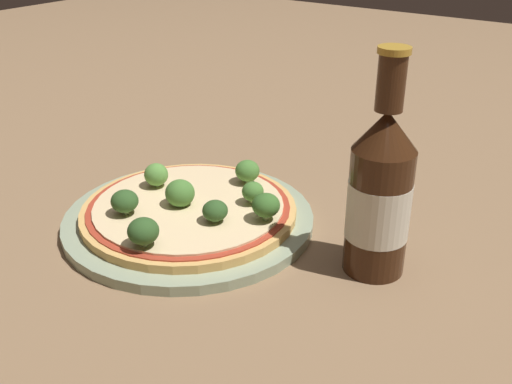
% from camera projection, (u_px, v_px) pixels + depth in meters
% --- Properties ---
extents(ground_plane, '(3.00, 3.00, 0.00)m').
position_uv_depth(ground_plane, '(194.00, 225.00, 0.70)').
color(ground_plane, '#846647').
extents(plate, '(0.29, 0.29, 0.01)m').
position_uv_depth(plate, '(187.00, 220.00, 0.70)').
color(plate, '#93A384').
rests_on(plate, ground_plane).
extents(pizza, '(0.25, 0.25, 0.01)m').
position_uv_depth(pizza, '(187.00, 211.00, 0.69)').
color(pizza, tan).
rests_on(pizza, plate).
extents(broccoli_floret_0, '(0.03, 0.03, 0.03)m').
position_uv_depth(broccoli_floret_0, '(156.00, 175.00, 0.73)').
color(broccoli_floret_0, '#89A866').
rests_on(broccoli_floret_0, pizza).
extents(broccoli_floret_1, '(0.03, 0.03, 0.03)m').
position_uv_depth(broccoli_floret_1, '(253.00, 192.00, 0.69)').
color(broccoli_floret_1, '#89A866').
rests_on(broccoli_floret_1, pizza).
extents(broccoli_floret_2, '(0.03, 0.03, 0.03)m').
position_uv_depth(broccoli_floret_2, '(180.00, 193.00, 0.69)').
color(broccoli_floret_2, '#89A866').
rests_on(broccoli_floret_2, pizza).
extents(broccoli_floret_3, '(0.03, 0.03, 0.03)m').
position_uv_depth(broccoli_floret_3, '(125.00, 201.00, 0.66)').
color(broccoli_floret_3, '#89A866').
rests_on(broccoli_floret_3, pizza).
extents(broccoli_floret_4, '(0.03, 0.03, 0.02)m').
position_uv_depth(broccoli_floret_4, '(215.00, 211.00, 0.65)').
color(broccoli_floret_4, '#89A866').
rests_on(broccoli_floret_4, pizza).
extents(broccoli_floret_5, '(0.03, 0.03, 0.03)m').
position_uv_depth(broccoli_floret_5, '(247.00, 171.00, 0.74)').
color(broccoli_floret_5, '#89A866').
rests_on(broccoli_floret_5, pizza).
extents(broccoli_floret_6, '(0.03, 0.03, 0.03)m').
position_uv_depth(broccoli_floret_6, '(266.00, 205.00, 0.65)').
color(broccoli_floret_6, '#89A866').
rests_on(broccoli_floret_6, pizza).
extents(broccoli_floret_7, '(0.03, 0.03, 0.03)m').
position_uv_depth(broccoli_floret_7, '(143.00, 231.00, 0.60)').
color(broccoli_floret_7, '#89A866').
rests_on(broccoli_floret_7, pizza).
extents(beer_bottle, '(0.06, 0.06, 0.23)m').
position_uv_depth(beer_bottle, '(380.00, 193.00, 0.58)').
color(beer_bottle, '#381E0F').
rests_on(beer_bottle, ground_plane).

